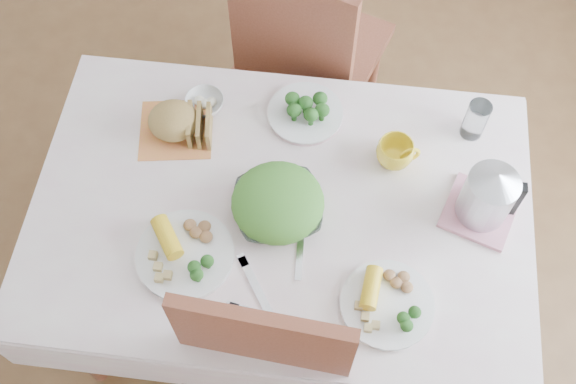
# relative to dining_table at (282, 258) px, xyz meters

# --- Properties ---
(floor) EXTENTS (3.60, 3.60, 0.00)m
(floor) POSITION_rel_dining_table_xyz_m (0.00, 0.00, -0.38)
(floor) COLOR brown
(floor) RESTS_ON ground
(dining_table) EXTENTS (1.40, 0.90, 0.75)m
(dining_table) POSITION_rel_dining_table_xyz_m (0.00, 0.00, 0.00)
(dining_table) COLOR brown
(dining_table) RESTS_ON floor
(tablecloth) EXTENTS (1.50, 1.00, 0.01)m
(tablecloth) POSITION_rel_dining_table_xyz_m (0.00, 0.00, 0.38)
(tablecloth) COLOR silver
(tablecloth) RESTS_ON dining_table
(chair_far) EXTENTS (0.61, 0.61, 1.07)m
(chair_far) POSITION_rel_dining_table_xyz_m (0.03, 0.83, 0.09)
(chair_far) COLOR brown
(chair_far) RESTS_ON floor
(salad_bowl) EXTENTS (0.32, 0.32, 0.06)m
(salad_bowl) POSITION_rel_dining_table_xyz_m (-0.00, -0.02, 0.42)
(salad_bowl) COLOR white
(salad_bowl) RESTS_ON tablecloth
(dinner_plate_left) EXTENTS (0.34, 0.34, 0.02)m
(dinner_plate_left) POSITION_rel_dining_table_xyz_m (-0.25, -0.20, 0.40)
(dinner_plate_left) COLOR white
(dinner_plate_left) RESTS_ON tablecloth
(dinner_plate_right) EXTENTS (0.35, 0.35, 0.02)m
(dinner_plate_right) POSITION_rel_dining_table_xyz_m (0.33, -0.27, 0.40)
(dinner_plate_right) COLOR white
(dinner_plate_right) RESTS_ON tablecloth
(broccoli_plate) EXTENTS (0.31, 0.31, 0.02)m
(broccoli_plate) POSITION_rel_dining_table_xyz_m (0.04, 0.34, 0.40)
(broccoli_plate) COLOR beige
(broccoli_plate) RESTS_ON tablecloth
(napkin) EXTENTS (0.26, 0.26, 0.00)m
(napkin) POSITION_rel_dining_table_xyz_m (-0.37, 0.23, 0.39)
(napkin) COLOR #DC8140
(napkin) RESTS_ON tablecloth
(bread_loaf) EXTENTS (0.19, 0.18, 0.10)m
(bread_loaf) POSITION_rel_dining_table_xyz_m (-0.37, 0.23, 0.45)
(bread_loaf) COLOR olive
(bread_loaf) RESTS_ON napkin
(fruit_bowl) EXTENTS (0.15, 0.15, 0.04)m
(fruit_bowl) POSITION_rel_dining_table_xyz_m (-0.29, 0.34, 0.41)
(fruit_bowl) COLOR white
(fruit_bowl) RESTS_ON tablecloth
(yellow_mug) EXTENTS (0.15, 0.15, 0.09)m
(yellow_mug) POSITION_rel_dining_table_xyz_m (0.33, 0.20, 0.43)
(yellow_mug) COLOR yellow
(yellow_mug) RESTS_ON tablecloth
(glass_tumbler) EXTENTS (0.09, 0.09, 0.14)m
(glass_tumbler) POSITION_rel_dining_table_xyz_m (0.57, 0.34, 0.45)
(glass_tumbler) COLOR white
(glass_tumbler) RESTS_ON tablecloth
(pink_tray) EXTENTS (0.25, 0.25, 0.02)m
(pink_tray) POSITION_rel_dining_table_xyz_m (0.59, 0.05, 0.40)
(pink_tray) COLOR #CA7B8E
(pink_tray) RESTS_ON tablecloth
(electric_kettle) EXTENTS (0.19, 0.19, 0.21)m
(electric_kettle) POSITION_rel_dining_table_xyz_m (0.59, 0.05, 0.51)
(electric_kettle) COLOR #B2B5BA
(electric_kettle) RESTS_ON pink_tray
(fork_left) EXTENTS (0.13, 0.18, 0.00)m
(fork_left) POSITION_rel_dining_table_xyz_m (-0.04, -0.26, 0.39)
(fork_left) COLOR silver
(fork_left) RESTS_ON tablecloth
(fork_right) EXTENTS (0.03, 0.17, 0.00)m
(fork_right) POSITION_rel_dining_table_xyz_m (0.07, -0.15, 0.39)
(fork_right) COLOR silver
(fork_right) RESTS_ON tablecloth
(knife) EXTENTS (0.17, 0.05, 0.00)m
(knife) POSITION_rel_dining_table_xyz_m (-0.02, -0.34, 0.39)
(knife) COLOR silver
(knife) RESTS_ON tablecloth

